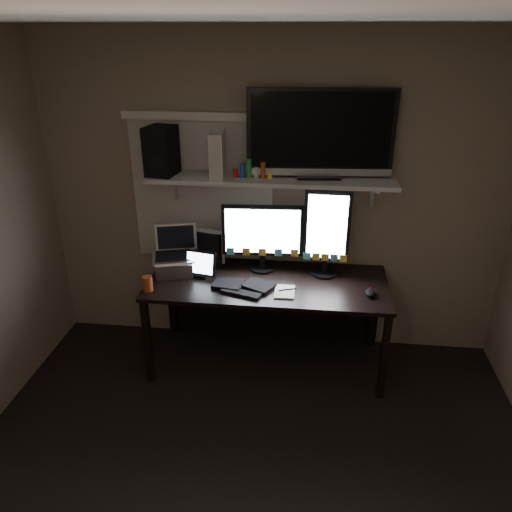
# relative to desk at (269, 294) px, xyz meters

# --- Properties ---
(ceiling) EXTENTS (3.60, 3.60, 0.00)m
(ceiling) POSITION_rel_desk_xyz_m (0.00, -1.55, 1.95)
(ceiling) COLOR silver
(ceiling) RESTS_ON back_wall
(back_wall) EXTENTS (3.60, 0.00, 3.60)m
(back_wall) POSITION_rel_desk_xyz_m (0.00, 0.25, 0.70)
(back_wall) COLOR #796A57
(back_wall) RESTS_ON floor
(window_blinds) EXTENTS (1.10, 0.02, 1.10)m
(window_blinds) POSITION_rel_desk_xyz_m (-0.55, 0.24, 0.75)
(window_blinds) COLOR beige
(window_blinds) RESTS_ON back_wall
(desk) EXTENTS (1.80, 0.75, 0.73)m
(desk) POSITION_rel_desk_xyz_m (0.00, 0.00, 0.00)
(desk) COLOR black
(desk) RESTS_ON floor
(wall_shelf) EXTENTS (1.80, 0.35, 0.03)m
(wall_shelf) POSITION_rel_desk_xyz_m (0.00, 0.08, 0.91)
(wall_shelf) COLOR #B8B9B4
(wall_shelf) RESTS_ON back_wall
(monitor_landscape) EXTENTS (0.62, 0.10, 0.55)m
(monitor_landscape) POSITION_rel_desk_xyz_m (-0.06, 0.08, 0.45)
(monitor_landscape) COLOR black
(monitor_landscape) RESTS_ON desk
(monitor_portrait) EXTENTS (0.34, 0.08, 0.68)m
(monitor_portrait) POSITION_rel_desk_xyz_m (0.42, 0.04, 0.52)
(monitor_portrait) COLOR black
(monitor_portrait) RESTS_ON desk
(keyboard) EXTENTS (0.48, 0.31, 0.03)m
(keyboard) POSITION_rel_desk_xyz_m (-0.17, -0.23, 0.19)
(keyboard) COLOR black
(keyboard) RESTS_ON desk
(mouse) EXTENTS (0.08, 0.12, 0.04)m
(mouse) POSITION_rel_desk_xyz_m (0.75, -0.25, 0.20)
(mouse) COLOR black
(mouse) RESTS_ON desk
(notepad) EXTENTS (0.15, 0.20, 0.01)m
(notepad) POSITION_rel_desk_xyz_m (0.14, -0.28, 0.18)
(notepad) COLOR silver
(notepad) RESTS_ON desk
(tablet) EXTENTS (0.27, 0.15, 0.22)m
(tablet) POSITION_rel_desk_xyz_m (-0.51, -0.11, 0.29)
(tablet) COLOR black
(tablet) RESTS_ON desk
(file_sorter) EXTENTS (0.25, 0.16, 0.29)m
(file_sorter) POSITION_rel_desk_xyz_m (-0.50, 0.13, 0.32)
(file_sorter) COLOR black
(file_sorter) RESTS_ON desk
(laptop) EXTENTS (0.37, 0.33, 0.36)m
(laptop) POSITION_rel_desk_xyz_m (-0.73, -0.07, 0.36)
(laptop) COLOR #B5B5BA
(laptop) RESTS_ON desk
(cup) EXTENTS (0.08, 0.08, 0.11)m
(cup) POSITION_rel_desk_xyz_m (-0.85, -0.36, 0.23)
(cup) COLOR #993F1B
(cup) RESTS_ON desk
(sticky_notes) EXTENTS (0.32, 0.27, 0.00)m
(sticky_notes) POSITION_rel_desk_xyz_m (-0.11, -0.26, 0.18)
(sticky_notes) COLOR gold
(sticky_notes) RESTS_ON desk
(tv) EXTENTS (1.05, 0.27, 0.62)m
(tv) POSITION_rel_desk_xyz_m (0.34, 0.12, 1.24)
(tv) COLOR black
(tv) RESTS_ON wall_shelf
(game_console) EXTENTS (0.10, 0.28, 0.32)m
(game_console) POSITION_rel_desk_xyz_m (-0.38, 0.06, 1.09)
(game_console) COLOR beige
(game_console) RESTS_ON wall_shelf
(speaker) EXTENTS (0.23, 0.26, 0.35)m
(speaker) POSITION_rel_desk_xyz_m (-0.80, 0.06, 1.10)
(speaker) COLOR black
(speaker) RESTS_ON wall_shelf
(bottles) EXTENTS (0.22, 0.10, 0.14)m
(bottles) POSITION_rel_desk_xyz_m (-0.13, 0.04, 0.99)
(bottles) COLOR #A50F0C
(bottles) RESTS_ON wall_shelf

